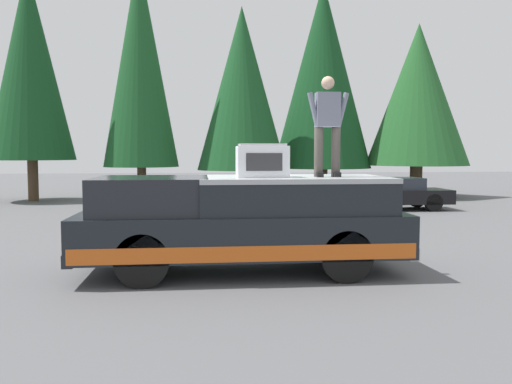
{
  "coord_description": "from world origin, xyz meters",
  "views": [
    {
      "loc": [
        -9.42,
        1.23,
        2.06
      ],
      "look_at": [
        0.06,
        0.22,
        1.35
      ],
      "focal_mm": 37.11,
      "sensor_mm": 36.0,
      "label": 1
    }
  ],
  "objects_px": {
    "compressor_unit": "(262,161)",
    "person_on_truck_bed": "(328,124)",
    "parked_car_black": "(392,194)",
    "pickup_truck": "(242,222)"
  },
  "relations": [
    {
      "from": "compressor_unit",
      "to": "person_on_truck_bed",
      "type": "xyz_separation_m",
      "value": [
        0.03,
        -1.12,
        0.62
      ]
    },
    {
      "from": "compressor_unit",
      "to": "person_on_truck_bed",
      "type": "bearing_deg",
      "value": -88.6
    },
    {
      "from": "compressor_unit",
      "to": "parked_car_black",
      "type": "relative_size",
      "value": 0.2
    },
    {
      "from": "person_on_truck_bed",
      "to": "parked_car_black",
      "type": "height_order",
      "value": "person_on_truck_bed"
    },
    {
      "from": "pickup_truck",
      "to": "parked_car_black",
      "type": "height_order",
      "value": "pickup_truck"
    },
    {
      "from": "parked_car_black",
      "to": "person_on_truck_bed",
      "type": "bearing_deg",
      "value": 153.7
    },
    {
      "from": "pickup_truck",
      "to": "person_on_truck_bed",
      "type": "distance_m",
      "value": 2.22
    },
    {
      "from": "compressor_unit",
      "to": "person_on_truck_bed",
      "type": "height_order",
      "value": "person_on_truck_bed"
    },
    {
      "from": "compressor_unit",
      "to": "parked_car_black",
      "type": "xyz_separation_m",
      "value": [
        9.68,
        -5.89,
        -1.35
      ]
    },
    {
      "from": "person_on_truck_bed",
      "to": "parked_car_black",
      "type": "relative_size",
      "value": 0.41
    }
  ]
}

